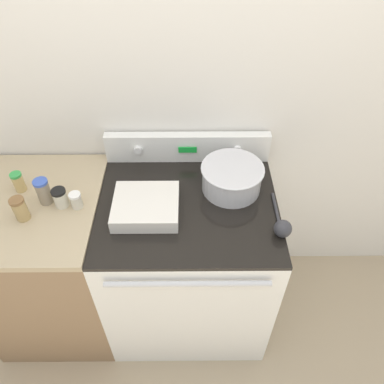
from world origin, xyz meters
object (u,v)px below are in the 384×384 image
Objects in this scene: casserole_dish at (146,205)px; spice_jar_blue_cap at (44,191)px; ladle at (282,227)px; spice_jar_black_cap at (60,198)px; mixing_bowl at (232,177)px; spice_jar_green_cap at (18,182)px; spice_jar_brown_cap at (20,209)px; spice_jar_white_cap at (76,200)px.

casserole_dish is 2.30× the size of spice_jar_blue_cap.
spice_jar_black_cap reaches higher than ladle.
spice_jar_green_cap is (-0.98, -0.02, -0.01)m from mixing_bowl.
spice_jar_blue_cap is 1.11× the size of spice_jar_brown_cap.
mixing_bowl is 0.42m from casserole_dish.
spice_jar_blue_cap is 1.27× the size of spice_jar_green_cap.
spice_jar_black_cap is at bearing -171.33° from mixing_bowl.
spice_jar_green_cap is (-0.14, 0.08, -0.01)m from spice_jar_blue_cap.
spice_jar_blue_cap reaches higher than spice_jar_black_cap.
spice_jar_green_cap is at bearing 110.65° from spice_jar_brown_cap.
spice_jar_white_cap is 0.79× the size of spice_jar_green_cap.
mixing_bowl is at bearing 0.95° from spice_jar_green_cap.
spice_jar_white_cap is (-0.69, -0.13, -0.02)m from mixing_bowl.
spice_jar_green_cap is (-0.22, 0.10, 0.00)m from spice_jar_black_cap.
mixing_bowl is 2.96× the size of spice_jar_green_cap.
spice_jar_white_cap reaches higher than casserole_dish.
spice_jar_black_cap is (-0.07, 0.01, 0.01)m from spice_jar_white_cap.
mixing_bowl reaches higher than spice_jar_green_cap.
casserole_dish is 0.61m from spice_jar_green_cap.
spice_jar_black_cap is at bearing 170.81° from ladle.
spice_jar_white_cap is 0.23m from spice_jar_brown_cap.
casserole_dish is 0.53m from spice_jar_brown_cap.
spice_jar_brown_cap is (-0.53, -0.05, 0.03)m from casserole_dish.
spice_jar_blue_cap is at bearing 166.91° from spice_jar_white_cap.
spice_jar_black_cap is (-0.95, 0.15, 0.02)m from ladle.
mixing_bowl reaches higher than spice_jar_brown_cap.
spice_jar_brown_cap reaches higher than spice_jar_white_cap.
spice_jar_black_cap is (-0.76, -0.12, -0.02)m from mixing_bowl.
ladle is at bearing -9.28° from spice_jar_white_cap.
ladle is 2.79× the size of spice_jar_green_cap.
spice_jar_brown_cap is (-1.10, 0.08, 0.03)m from ladle.
ladle is at bearing -9.19° from spice_jar_black_cap.
casserole_dish is at bearing 167.86° from ladle.
spice_jar_black_cap is at bearing 26.87° from spice_jar_brown_cap.
mixing_bowl reaches higher than ladle.
mixing_bowl is at bearing 10.32° from spice_jar_white_cap.
mixing_bowl is 2.59× the size of spice_jar_brown_cap.
mixing_bowl is 0.85m from spice_jar_blue_cap.
spice_jar_blue_cap is (-0.84, -0.09, 0.00)m from mixing_bowl.
spice_jar_blue_cap is at bearing 173.17° from casserole_dish.
mixing_bowl is 1.06× the size of ladle.
spice_jar_white_cap is 0.69× the size of spice_jar_brown_cap.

